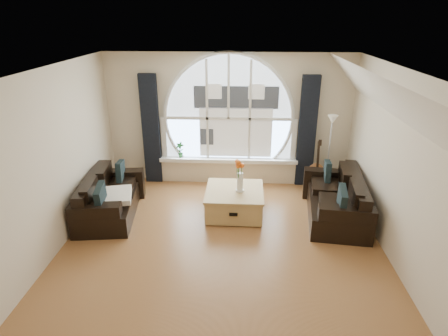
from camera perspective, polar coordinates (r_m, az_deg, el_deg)
ground at (r=5.81m, az=-0.46°, el=-13.07°), size 5.00×5.50×0.01m
ceiling at (r=4.77m, az=-0.57°, el=14.29°), size 5.00×5.50×0.01m
wall_back at (r=7.74m, az=0.70°, el=7.32°), size 5.00×0.01×2.70m
wall_front at (r=2.85m, az=-4.06°, el=-23.24°), size 5.00×0.01×2.70m
wall_left at (r=5.84m, az=-25.79°, el=-0.19°), size 0.01×5.50×2.70m
wall_right at (r=5.59m, az=25.99°, el=-1.20°), size 0.01×5.50×2.70m
attic_slope at (r=5.19m, az=24.80°, el=9.00°), size 0.92×5.50×0.72m
arched_window at (r=7.65m, az=0.70°, el=9.25°), size 2.60×0.06×2.15m
window_sill at (r=7.91m, az=0.64°, el=1.25°), size 2.90×0.22×0.08m
window_frame at (r=7.62m, az=0.69°, el=9.20°), size 2.76×0.08×2.15m
neighbor_house at (r=7.66m, az=1.83°, el=8.30°), size 1.70×0.02×1.50m
curtain_left at (r=7.91m, az=-11.07°, el=5.71°), size 0.35×0.12×2.30m
curtain_right at (r=7.79m, az=12.55°, el=5.34°), size 0.35×0.12×2.30m
sofa_left at (r=6.96m, az=-17.01°, el=-3.92°), size 1.02×1.75×0.74m
sofa_right at (r=6.85m, az=16.64°, el=-4.30°), size 1.07×1.84×0.78m
coffee_chest at (r=6.77m, az=1.60°, el=-5.02°), size 1.03×1.03×0.50m
throw_blanket at (r=6.66m, az=-16.36°, el=-4.11°), size 0.66×0.66×0.10m
vase_flowers at (r=6.49m, az=2.47°, el=-0.44°), size 0.24×0.24×0.70m
floor_lamp at (r=7.66m, az=15.67°, el=1.96°), size 0.24×0.24×1.60m
guitar at (r=7.95m, az=13.98°, el=0.82°), size 0.36×0.25×1.06m
potted_plant at (r=7.94m, az=-6.72°, el=2.77°), size 0.20×0.17×0.33m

